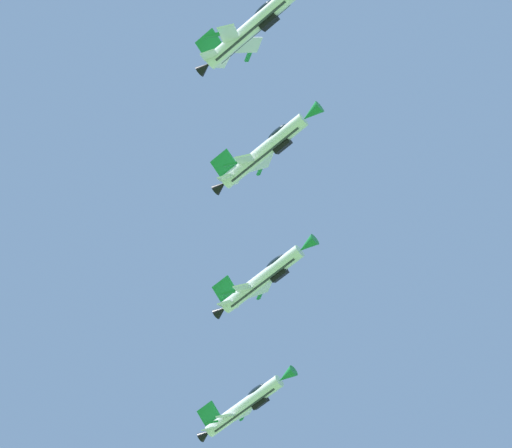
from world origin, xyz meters
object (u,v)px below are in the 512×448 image
Objects in this scene: fighter_jet_right_outer at (246,405)px; fighter_jet_right_wing at (266,150)px; fighter_jet_left_wing at (252,27)px; fighter_jet_left_outer at (264,278)px.

fighter_jet_right_wing is at bearing 45.06° from fighter_jet_right_outer.
fighter_jet_left_wing is 14.31m from fighter_jet_right_wing.
fighter_jet_right_wing is 16.56m from fighter_jet_left_outer.
fighter_jet_right_wing is at bearing 41.63° from fighter_jet_left_outer.
fighter_jet_right_outer is at bearing -131.86° from fighter_jet_left_outer.
fighter_jet_left_wing is at bearing 42.04° from fighter_jet_right_outer.
fighter_jet_right_wing is 34.91m from fighter_jet_right_outer.
fighter_jet_right_wing reaches higher than fighter_jet_right_outer.
fighter_jet_left_wing reaches higher than fighter_jet_right_wing.
fighter_jet_left_wing is 0.99× the size of fighter_jet_right_wing.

